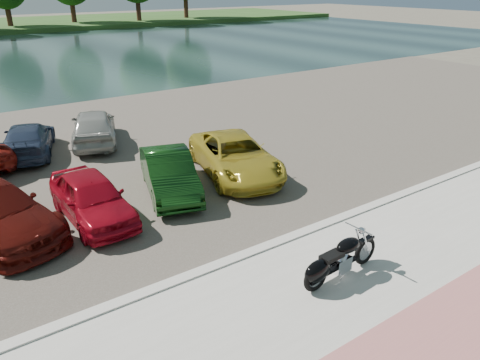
{
  "coord_description": "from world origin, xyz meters",
  "views": [
    {
      "loc": [
        -6.85,
        -5.81,
        6.18
      ],
      "look_at": [
        0.02,
        3.91,
        1.1
      ],
      "focal_mm": 35.0,
      "sensor_mm": 36.0,
      "label": 1
    }
  ],
  "objects": [
    {
      "name": "kerb",
      "position": [
        0.0,
        2.0,
        0.07
      ],
      "size": [
        60.0,
        0.3,
        0.14
      ],
      "primitive_type": "cube",
      "color": "#B6B4AB",
      "rests_on": "ground"
    },
    {
      "name": "promenade",
      "position": [
        0.0,
        -1.0,
        0.05
      ],
      "size": [
        60.0,
        6.0,
        0.1
      ],
      "primitive_type": "cube",
      "color": "#B6B4AB",
      "rests_on": "ground"
    },
    {
      "name": "car_12",
      "position": [
        -1.16,
        12.53,
        0.75
      ],
      "size": [
        3.01,
        4.52,
        1.43
      ],
      "primitive_type": "imported",
      "rotation": [
        0.0,
        0.0,
        2.8
      ],
      "color": "#A3A4A0",
      "rests_on": "parking_lot"
    },
    {
      "name": "car_11",
      "position": [
        -3.68,
        12.63,
        0.65
      ],
      "size": [
        2.94,
        4.52,
        1.22
      ],
      "primitive_type": "imported",
      "rotation": [
        0.0,
        0.0,
        2.82
      ],
      "color": "#293651",
      "rests_on": "parking_lot"
    },
    {
      "name": "car_4",
      "position": [
        -3.48,
        6.04,
        0.69
      ],
      "size": [
        1.58,
        3.83,
        1.3
      ],
      "primitive_type": "imported",
      "rotation": [
        0.0,
        0.0,
        0.01
      ],
      "color": "#A30A1B",
      "rests_on": "parking_lot"
    },
    {
      "name": "motorcycle",
      "position": [
        -0.18,
        0.05,
        0.56
      ],
      "size": [
        2.33,
        0.75,
        1.05
      ],
      "rotation": [
        0.0,
        0.0,
        0.06
      ],
      "color": "black",
      "rests_on": "promenade"
    },
    {
      "name": "ground",
      "position": [
        0.0,
        0.0,
        0.0
      ],
      "size": [
        200.0,
        200.0,
        0.0
      ],
      "primitive_type": "plane",
      "color": "#595447",
      "rests_on": "ground"
    },
    {
      "name": "car_6",
      "position": [
        1.62,
        6.46,
        0.71
      ],
      "size": [
        3.35,
        5.19,
        1.33
      ],
      "primitive_type": "imported",
      "rotation": [
        0.0,
        0.0,
        -0.26
      ],
      "color": "gold",
      "rests_on": "parking_lot"
    },
    {
      "name": "river",
      "position": [
        0.0,
        40.0,
        0.0
      ],
      "size": [
        120.0,
        40.0,
        0.0
      ],
      "primitive_type": "cube",
      "color": "#192D2B",
      "rests_on": "ground"
    },
    {
      "name": "parking_lot",
      "position": [
        0.0,
        11.0,
        0.02
      ],
      "size": [
        60.0,
        18.0,
        0.04
      ],
      "primitive_type": "cube",
      "color": "#48423A",
      "rests_on": "ground"
    },
    {
      "name": "car_5",
      "position": [
        -0.91,
        6.41,
        0.69
      ],
      "size": [
        2.51,
        4.2,
        1.31
      ],
      "primitive_type": "imported",
      "rotation": [
        0.0,
        0.0,
        -0.3
      ],
      "color": "black",
      "rests_on": "parking_lot"
    },
    {
      "name": "pink_path",
      "position": [
        0.0,
        -2.5,
        0.1
      ],
      "size": [
        60.0,
        2.0,
        0.01
      ],
      "primitive_type": "cube",
      "color": "#AA6062",
      "rests_on": "promenade"
    }
  ]
}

